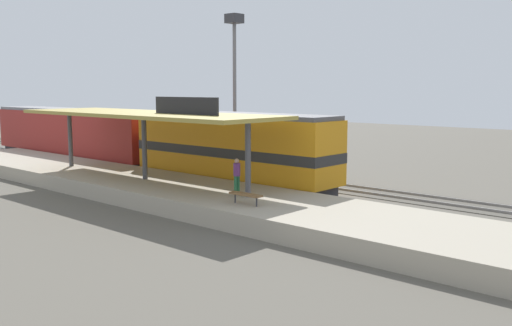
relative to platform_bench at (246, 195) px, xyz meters
name	(u,v)px	position (x,y,z in m)	size (l,w,h in m)	color
ground_plane	(227,180)	(8.00, 9.14, -1.34)	(120.00, 120.00, 0.00)	#5B564C
track_near	(204,184)	(6.00, 9.14, -1.31)	(3.20, 110.00, 0.16)	#4E4941
track_far	(253,175)	(10.60, 9.14, -1.31)	(3.20, 110.00, 0.16)	#4E4941
platform	(145,187)	(1.40, 9.14, -0.89)	(6.00, 44.00, 0.90)	#A89E89
station_canopy	(145,115)	(1.40, 9.05, 3.19)	(5.20, 18.00, 4.70)	#47474C
platform_bench	(246,195)	(0.00, 0.00, 0.00)	(0.44, 1.70, 0.50)	#333338
locomotive	(232,149)	(6.00, 6.71, 1.07)	(2.93, 14.43, 4.44)	#28282D
passenger_carriage_single	(73,135)	(6.00, 24.71, 0.97)	(2.90, 20.00, 4.24)	#28282D
light_mast	(234,58)	(13.80, 13.96, 7.05)	(1.10, 1.10, 11.70)	slate
person_waiting	(237,174)	(1.83, 2.30, 0.51)	(0.34, 0.34, 1.71)	#23603D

